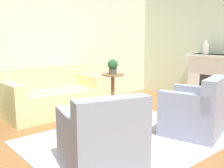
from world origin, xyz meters
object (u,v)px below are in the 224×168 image
at_px(side_table, 113,84).
at_px(ottoman_table, 126,118).
at_px(vase_mantel_near, 205,48).
at_px(couch, 53,97).
at_px(armchair_right, 195,113).
at_px(armchair_left, 102,143).
at_px(potted_plant_on_side_table, 113,66).

bearing_deg(side_table, ottoman_table, -124.94).
relative_size(ottoman_table, vase_mantel_near, 2.35).
bearing_deg(couch, ottoman_table, -82.36).
distance_m(armchair_right, side_table, 2.28).
relative_size(armchair_right, vase_mantel_near, 3.19).
relative_size(couch, ottoman_table, 2.52).
distance_m(couch, armchair_left, 2.61).
distance_m(ottoman_table, vase_mantel_near, 2.89).
bearing_deg(ottoman_table, vase_mantel_near, 6.31).
distance_m(armchair_left, ottoman_table, 1.19).
xyz_separation_m(armchair_left, potted_plant_on_side_table, (2.10, 2.26, 0.52)).
xyz_separation_m(couch, armchair_left, (-0.74, -2.51, 0.02)).
bearing_deg(potted_plant_on_side_table, armchair_right, -96.65).
bearing_deg(vase_mantel_near, couch, 152.38).
bearing_deg(potted_plant_on_side_table, vase_mantel_near, -39.38).
height_order(armchair_right, ottoman_table, armchair_right).
distance_m(side_table, potted_plant_on_side_table, 0.41).
bearing_deg(potted_plant_on_side_table, ottoman_table, -124.94).
xyz_separation_m(couch, armchair_right, (1.10, -2.51, 0.02)).
height_order(side_table, potted_plant_on_side_table, potted_plant_on_side_table).
relative_size(side_table, potted_plant_on_side_table, 2.15).
relative_size(armchair_right, side_table, 1.45).
bearing_deg(potted_plant_on_side_table, armchair_left, -132.90).
bearing_deg(vase_mantel_near, side_table, 140.62).
xyz_separation_m(side_table, vase_mantel_near, (1.59, -1.30, 0.80)).
xyz_separation_m(couch, side_table, (1.37, -0.24, 0.13)).
bearing_deg(armchair_left, potted_plant_on_side_table, 47.10).
height_order(armchair_left, side_table, armchair_left).
distance_m(couch, potted_plant_on_side_table, 1.49).
bearing_deg(couch, side_table, -10.06).
bearing_deg(side_table, armchair_right, -96.65).
distance_m(ottoman_table, side_table, 1.96).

